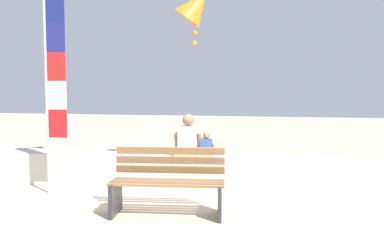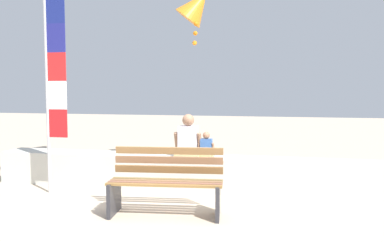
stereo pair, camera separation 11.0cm
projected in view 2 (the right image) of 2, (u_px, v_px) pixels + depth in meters
The scene contains 7 objects.
ground_plane at pixel (172, 204), 5.86m from camera, with size 40.00×40.00×0.00m, color #C8B398.
seawall_ledge at pixel (187, 172), 6.76m from camera, with size 6.83×0.59×0.56m, color beige.
park_bench at pixel (166, 184), 5.38m from camera, with size 1.58×0.78×0.88m.
person_adult at pixel (188, 140), 6.71m from camera, with size 0.47×0.34×0.72m.
person_child at pixel (206, 147), 6.65m from camera, with size 0.28×0.20×0.42m.
flag_banner at pixel (53, 78), 6.36m from camera, with size 0.37×0.05×3.19m.
kite_orange at pixel (197, 6), 7.23m from camera, with size 0.85×0.75×1.16m.
Camera 2 is at (1.54, -5.55, 1.68)m, focal length 37.10 mm.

